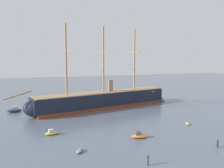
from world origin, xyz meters
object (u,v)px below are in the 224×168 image
seagull_in_flight (153,92)px  mooring_piling_nearest (217,144)px  motorboat_near_centre (139,136)px  mooring_piling_left_pair (148,160)px  motorboat_mid_left (52,133)px  dinghy_foreground_left (80,151)px  dinghy_mid_right (187,124)px  motorboat_far_right (161,100)px  tall_ship (103,99)px  motorboat_far_left (14,110)px

seagull_in_flight → mooring_piling_nearest: bearing=-82.3°
motorboat_near_centre → mooring_piling_nearest: 15.64m
mooring_piling_left_pair → seagull_in_flight: bearing=57.9°
motorboat_mid_left → dinghy_foreground_left: bearing=-71.3°
dinghy_mid_right → seagull_in_flight: size_ratio=1.83×
motorboat_mid_left → motorboat_far_right: size_ratio=0.85×
tall_ship → seagull_in_flight: bearing=-71.6°
mooring_piling_nearest → mooring_piling_left_pair: mooring_piling_left_pair is taller
motorboat_near_centre → mooring_piling_nearest: motorboat_near_centre is taller
motorboat_far_left → mooring_piling_left_pair: motorboat_far_left is taller
motorboat_mid_left → mooring_piling_nearest: size_ratio=2.23×
motorboat_mid_left → motorboat_far_left: size_ratio=0.68×
dinghy_mid_right → tall_ship: bearing=118.5°
motorboat_far_right → mooring_piling_left_pair: 58.10m
motorboat_mid_left → motorboat_far_left: motorboat_far_left is taller
motorboat_near_centre → mooring_piling_left_pair: 12.70m
dinghy_foreground_left → motorboat_near_centre: motorboat_near_centre is taller
dinghy_foreground_left → dinghy_mid_right: (30.70, 7.64, -0.03)m
motorboat_far_left → motorboat_far_right: bearing=0.0°
motorboat_mid_left → mooring_piling_nearest: bearing=-32.2°
dinghy_foreground_left → seagull_in_flight: (23.21, 13.11, 8.17)m
tall_ship → mooring_piling_nearest: tall_ship is taller
motorboat_far_right → motorboat_near_centre: bearing=-128.5°
tall_ship → motorboat_near_centre: tall_ship is taller
dinghy_foreground_left → motorboat_far_right: 57.45m
motorboat_far_right → mooring_piling_nearest: (-16.48, -45.87, 0.21)m
dinghy_foreground_left → seagull_in_flight: bearing=29.5°
motorboat_near_centre → motorboat_mid_left: size_ratio=1.18×
dinghy_foreground_left → seagull_in_flight: size_ratio=2.01×
tall_ship → mooring_piling_nearest: (9.89, -41.69, -2.38)m
motorboat_mid_left → mooring_piling_left_pair: size_ratio=1.94×
motorboat_near_centre → dinghy_mid_right: motorboat_near_centre is taller
motorboat_far_right → mooring_piling_nearest: 48.74m
dinghy_foreground_left → motorboat_mid_left: motorboat_mid_left is taller
mooring_piling_nearest → seagull_in_flight: bearing=97.7°
seagull_in_flight → mooring_piling_left_pair: bearing=-122.1°
dinghy_foreground_left → motorboat_mid_left: 12.39m
motorboat_far_left → mooring_piling_nearest: motorboat_far_left is taller
mooring_piling_left_pair → seagull_in_flight: seagull_in_flight is taller
motorboat_mid_left → motorboat_far_right: 53.68m
mooring_piling_left_pair → motorboat_mid_left: bearing=122.7°
dinghy_foreground_left → motorboat_far_right: bearing=42.4°
motorboat_near_centre → motorboat_far_right: (28.54, 35.90, -0.01)m
dinghy_foreground_left → motorboat_far_left: size_ratio=0.54×
motorboat_far_right → motorboat_far_left: bearing=-180.0°
dinghy_foreground_left → mooring_piling_left_pair: 13.00m
dinghy_mid_right → motorboat_mid_left: bearing=173.3°
motorboat_far_left → mooring_piling_nearest: size_ratio=3.30×
dinghy_mid_right → motorboat_far_right: motorboat_far_right is taller
dinghy_mid_right → motorboat_far_left: bearing=144.7°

